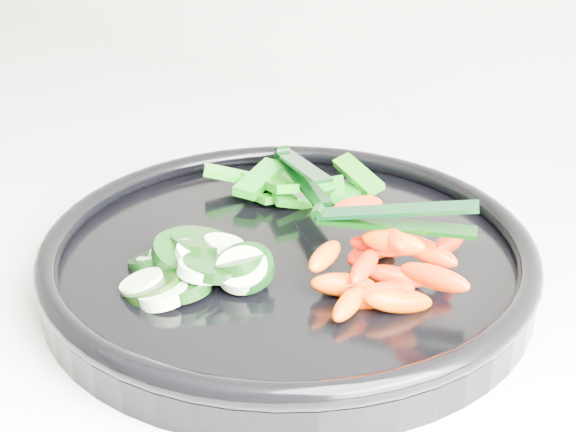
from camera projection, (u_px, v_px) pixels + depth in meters
The scene contains 6 objects.
veggie_tray at pixel (288, 257), 0.61m from camera, with size 0.42×0.42×0.04m.
cucumber_pile at pixel (194, 265), 0.57m from camera, with size 0.12×0.11×0.04m.
carrot_pile at pixel (383, 261), 0.56m from camera, with size 0.14×0.14×0.06m.
pepper_pile at pixel (291, 185), 0.70m from camera, with size 0.14×0.12×0.04m.
tong_carrot at pixel (391, 217), 0.55m from camera, with size 0.11×0.06×0.02m.
tong_pepper at pixel (300, 170), 0.68m from camera, with size 0.10×0.07×0.02m.
Camera 1 is at (1.00, 1.23, 1.25)m, focal length 50.00 mm.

